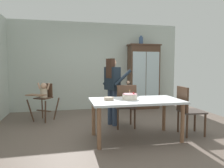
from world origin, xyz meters
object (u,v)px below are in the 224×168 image
(adult_person, at_px, (113,83))
(dining_table, at_px, (136,104))
(birthday_cake, at_px, (130,97))
(ceramic_vase, at_px, (141,41))
(high_chair_with_toddler, at_px, (43,95))
(china_cabinet, at_px, (143,76))
(dining_chair_far_side, at_px, (126,103))
(serving_bowl, at_px, (109,99))
(dining_chair_right_end, at_px, (187,107))

(adult_person, relative_size, dining_table, 0.90)
(birthday_cake, bearing_deg, dining_table, -23.25)
(dining_table, bearing_deg, ceramic_vase, 67.72)
(ceramic_vase, distance_m, high_chair_with_toddler, 3.40)
(china_cabinet, height_order, dining_chair_far_side, china_cabinet)
(adult_person, height_order, dining_chair_far_side, adult_person)
(serving_bowl, relative_size, dining_chair_right_end, 0.19)
(adult_person, bearing_deg, high_chair_with_toddler, 38.00)
(dining_table, bearing_deg, china_cabinet, 65.99)
(high_chair_with_toddler, relative_size, birthday_cake, 3.39)
(dining_chair_far_side, bearing_deg, adult_person, -51.40)
(dining_table, bearing_deg, birthday_cake, 156.75)
(high_chair_with_toddler, relative_size, dining_table, 0.56)
(adult_person, xyz_separation_m, dining_chair_far_side, (0.22, -0.32, -0.41))
(high_chair_with_toddler, bearing_deg, adult_person, 7.49)
(ceramic_vase, height_order, dining_chair_right_end, ceramic_vase)
(high_chair_with_toddler, relative_size, serving_bowl, 5.28)
(high_chair_with_toddler, bearing_deg, dining_table, -11.18)
(china_cabinet, height_order, serving_bowl, china_cabinet)
(birthday_cake, height_order, dining_chair_right_end, dining_chair_right_end)
(high_chair_with_toddler, xyz_separation_m, adult_person, (1.58, -0.77, 0.31))
(dining_table, bearing_deg, adult_person, 101.97)
(china_cabinet, bearing_deg, birthday_cake, -116.24)
(china_cabinet, relative_size, serving_bowl, 11.33)
(ceramic_vase, bearing_deg, dining_chair_right_end, -91.13)
(adult_person, bearing_deg, dining_chair_right_end, -154.59)
(dining_table, relative_size, serving_bowl, 9.41)
(adult_person, relative_size, serving_bowl, 8.50)
(serving_bowl, xyz_separation_m, dining_chair_far_side, (0.51, 0.61, -0.21))
(china_cabinet, xyz_separation_m, high_chair_with_toddler, (-3.00, -0.94, -0.37))
(china_cabinet, bearing_deg, dining_table, -114.01)
(high_chair_with_toddler, height_order, serving_bowl, high_chair_with_toddler)
(high_chair_with_toddler, distance_m, dining_table, 2.52)
(adult_person, distance_m, dining_chair_right_end, 1.68)
(adult_person, xyz_separation_m, serving_bowl, (-0.29, -0.94, -0.20))
(china_cabinet, relative_size, dining_table, 1.20)
(ceramic_vase, xyz_separation_m, birthday_cake, (-1.22, -2.67, -1.36))
(ceramic_vase, distance_m, adult_person, 2.47)
(high_chair_with_toddler, xyz_separation_m, dining_table, (1.79, -1.77, -0.00))
(serving_bowl, distance_m, dining_chair_far_side, 0.83)
(adult_person, distance_m, dining_chair_far_side, 0.57)
(adult_person, xyz_separation_m, birthday_cake, (0.11, -0.95, -0.17))
(china_cabinet, distance_m, dining_chair_far_side, 2.41)
(china_cabinet, xyz_separation_m, dining_chair_right_end, (-0.15, -2.72, -0.47))
(china_cabinet, height_order, dining_chair_right_end, china_cabinet)
(birthday_cake, distance_m, dining_chair_right_end, 1.19)
(ceramic_vase, xyz_separation_m, serving_bowl, (-1.61, -2.65, -1.39))
(china_cabinet, bearing_deg, serving_bowl, -122.87)
(dining_table, bearing_deg, serving_bowl, 172.81)
(dining_chair_right_end, bearing_deg, china_cabinet, 1.20)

